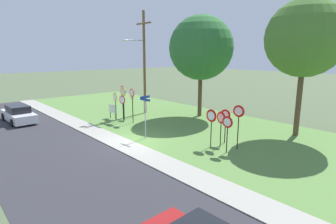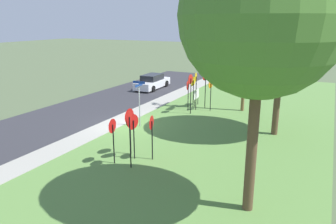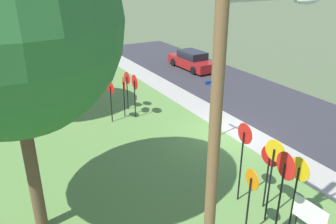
{
  "view_description": "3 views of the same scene",
  "coord_description": "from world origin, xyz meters",
  "px_view_note": "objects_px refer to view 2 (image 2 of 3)",
  "views": [
    {
      "loc": [
        14.1,
        -9.36,
        5.55
      ],
      "look_at": [
        0.44,
        2.62,
        1.69
      ],
      "focal_mm": 29.03,
      "sensor_mm": 36.0,
      "label": 1
    },
    {
      "loc": [
        16.64,
        11.37,
        6.43
      ],
      "look_at": [
        -0.43,
        2.83,
        1.09
      ],
      "focal_mm": 34.9,
      "sensor_mm": 36.0,
      "label": 2
    },
    {
      "loc": [
        -11.27,
        9.49,
        7.27
      ],
      "look_at": [
        0.34,
        3.03,
        1.69
      ],
      "focal_mm": 36.33,
      "sensor_mm": 36.0,
      "label": 3
    }
  ],
  "objects_px": {
    "stop_sign_near_right": "(188,89)",
    "stop_sign_far_right": "(205,80)",
    "stop_sign_far_left": "(193,85)",
    "parked_hatchback_near": "(152,82)",
    "yield_sign_near_right": "(129,120)",
    "yield_sign_center": "(112,131)",
    "oak_tree_left": "(284,27)",
    "notice_board": "(196,95)",
    "stop_sign_center_tall": "(196,83)",
    "utility_pole": "(244,41)",
    "oak_tree_right": "(262,16)",
    "stop_sign_near_left": "(191,86)",
    "yield_sign_far_right": "(133,126)",
    "street_name_post": "(139,100)",
    "stop_sign_far_center": "(211,89)",
    "yield_sign_near_left": "(129,126)",
    "yield_sign_far_left": "(151,127)"
  },
  "relations": [
    {
      "from": "stop_sign_far_left",
      "to": "street_name_post",
      "type": "distance_m",
      "value": 5.96
    },
    {
      "from": "notice_board",
      "to": "yield_sign_near_right",
      "type": "bearing_deg",
      "value": 1.38
    },
    {
      "from": "yield_sign_near_right",
      "to": "notice_board",
      "type": "xyz_separation_m",
      "value": [
        -10.47,
        -0.67,
        -0.91
      ]
    },
    {
      "from": "yield_sign_near_left",
      "to": "yield_sign_center",
      "type": "xyz_separation_m",
      "value": [
        -0.06,
        -0.95,
        -0.4
      ]
    },
    {
      "from": "yield_sign_center",
      "to": "utility_pole",
      "type": "distance_m",
      "value": 12.66
    },
    {
      "from": "stop_sign_far_left",
      "to": "yield_sign_near_right",
      "type": "distance_m",
      "value": 9.89
    },
    {
      "from": "parked_hatchback_near",
      "to": "oak_tree_right",
      "type": "bearing_deg",
      "value": 36.63
    },
    {
      "from": "stop_sign_far_left",
      "to": "stop_sign_far_right",
      "type": "relative_size",
      "value": 0.82
    },
    {
      "from": "stop_sign_near_right",
      "to": "oak_tree_right",
      "type": "bearing_deg",
      "value": 22.9
    },
    {
      "from": "stop_sign_near_left",
      "to": "utility_pole",
      "type": "relative_size",
      "value": 0.3
    },
    {
      "from": "yield_sign_near_right",
      "to": "yield_sign_far_left",
      "type": "relative_size",
      "value": 1.08
    },
    {
      "from": "yield_sign_near_right",
      "to": "oak_tree_right",
      "type": "distance_m",
      "value": 8.31
    },
    {
      "from": "stop_sign_far_right",
      "to": "street_name_post",
      "type": "distance_m",
      "value": 6.41
    },
    {
      "from": "stop_sign_far_left",
      "to": "notice_board",
      "type": "xyz_separation_m",
      "value": [
        -0.61,
        0.05,
        -0.88
      ]
    },
    {
      "from": "stop_sign_far_right",
      "to": "yield_sign_far_left",
      "type": "bearing_deg",
      "value": 16.54
    },
    {
      "from": "stop_sign_near_left",
      "to": "stop_sign_far_right",
      "type": "bearing_deg",
      "value": 173.36
    },
    {
      "from": "yield_sign_near_right",
      "to": "utility_pole",
      "type": "height_order",
      "value": "utility_pole"
    },
    {
      "from": "notice_board",
      "to": "yield_sign_far_right",
      "type": "bearing_deg",
      "value": 3.58
    },
    {
      "from": "stop_sign_far_center",
      "to": "yield_sign_center",
      "type": "xyz_separation_m",
      "value": [
        10.81,
        -0.88,
        -0.03
      ]
    },
    {
      "from": "stop_sign_near_left",
      "to": "yield_sign_near_right",
      "type": "xyz_separation_m",
      "value": [
        8.08,
        0.18,
        -0.3
      ]
    },
    {
      "from": "stop_sign_near_right",
      "to": "parked_hatchback_near",
      "type": "height_order",
      "value": "stop_sign_near_right"
    },
    {
      "from": "stop_sign_far_left",
      "to": "street_name_post",
      "type": "relative_size",
      "value": 0.82
    },
    {
      "from": "stop_sign_far_center",
      "to": "yield_sign_far_right",
      "type": "height_order",
      "value": "stop_sign_far_center"
    },
    {
      "from": "yield_sign_center",
      "to": "yield_sign_near_left",
      "type": "bearing_deg",
      "value": 79.99
    },
    {
      "from": "stop_sign_far_left",
      "to": "parked_hatchback_near",
      "type": "height_order",
      "value": "stop_sign_far_left"
    },
    {
      "from": "stop_sign_far_left",
      "to": "oak_tree_right",
      "type": "relative_size",
      "value": 0.26
    },
    {
      "from": "stop_sign_near_right",
      "to": "yield_sign_center",
      "type": "distance_m",
      "value": 10.05
    },
    {
      "from": "stop_sign_far_left",
      "to": "oak_tree_right",
      "type": "height_order",
      "value": "oak_tree_right"
    },
    {
      "from": "oak_tree_right",
      "to": "yield_sign_near_right",
      "type": "bearing_deg",
      "value": -109.88
    },
    {
      "from": "yield_sign_near_left",
      "to": "notice_board",
      "type": "bearing_deg",
      "value": 177.75
    },
    {
      "from": "yield_sign_far_right",
      "to": "notice_board",
      "type": "xyz_separation_m",
      "value": [
        -10.85,
        -1.11,
        -0.8
      ]
    },
    {
      "from": "stop_sign_far_left",
      "to": "stop_sign_far_right",
      "type": "distance_m",
      "value": 0.99
    },
    {
      "from": "stop_sign_center_tall",
      "to": "utility_pole",
      "type": "relative_size",
      "value": 0.3
    },
    {
      "from": "yield_sign_center",
      "to": "oak_tree_left",
      "type": "height_order",
      "value": "oak_tree_left"
    },
    {
      "from": "parked_hatchback_near",
      "to": "yield_sign_near_right",
      "type": "bearing_deg",
      "value": 24.0
    },
    {
      "from": "stop_sign_far_right",
      "to": "yield_sign_near_left",
      "type": "bearing_deg",
      "value": 13.78
    },
    {
      "from": "utility_pole",
      "to": "parked_hatchback_near",
      "type": "height_order",
      "value": "utility_pole"
    },
    {
      "from": "oak_tree_right",
      "to": "parked_hatchback_near",
      "type": "height_order",
      "value": "oak_tree_right"
    },
    {
      "from": "stop_sign_center_tall",
      "to": "oak_tree_right",
      "type": "distance_m",
      "value": 14.12
    },
    {
      "from": "oak_tree_left",
      "to": "stop_sign_far_right",
      "type": "bearing_deg",
      "value": -123.54
    },
    {
      "from": "stop_sign_near_left",
      "to": "stop_sign_near_right",
      "type": "bearing_deg",
      "value": -141.69
    },
    {
      "from": "yield_sign_far_left",
      "to": "oak_tree_left",
      "type": "bearing_deg",
      "value": 132.73
    },
    {
      "from": "stop_sign_center_tall",
      "to": "street_name_post",
      "type": "height_order",
      "value": "street_name_post"
    },
    {
      "from": "yield_sign_near_left",
      "to": "oak_tree_left",
      "type": "bearing_deg",
      "value": 136.64
    },
    {
      "from": "stop_sign_near_right",
      "to": "stop_sign_far_right",
      "type": "height_order",
      "value": "stop_sign_far_right"
    },
    {
      "from": "yield_sign_far_right",
      "to": "street_name_post",
      "type": "relative_size",
      "value": 0.77
    },
    {
      "from": "oak_tree_right",
      "to": "stop_sign_center_tall",
      "type": "bearing_deg",
      "value": -150.18
    },
    {
      "from": "stop_sign_far_left",
      "to": "yield_sign_far_left",
      "type": "height_order",
      "value": "stop_sign_far_left"
    },
    {
      "from": "stop_sign_far_center",
      "to": "stop_sign_far_right",
      "type": "distance_m",
      "value": 0.96
    },
    {
      "from": "stop_sign_center_tall",
      "to": "notice_board",
      "type": "height_order",
      "value": "stop_sign_center_tall"
    }
  ]
}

